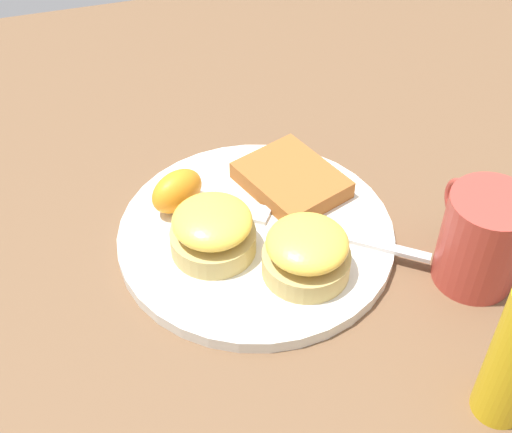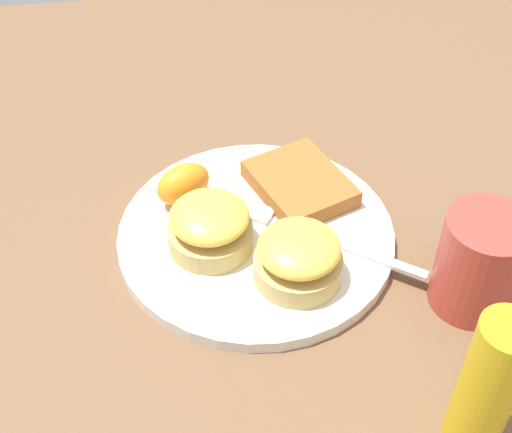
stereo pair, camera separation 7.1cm
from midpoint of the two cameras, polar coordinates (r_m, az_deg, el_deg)
The scene contains 8 objects.
ground_plane at distance 0.73m, azimuth -2.77°, elevation -2.04°, with size 1.10×1.10×0.00m, color brown.
plate at distance 0.73m, azimuth -2.79°, elevation -1.66°, with size 0.28×0.28×0.01m, color silver.
sandwich_benedict_left at distance 0.69m, azimuth -6.43°, elevation -1.27°, with size 0.08×0.08×0.05m.
sandwich_benedict_right at distance 0.67m, azimuth 1.05°, elevation -3.07°, with size 0.08×0.08×0.05m.
hashbrown_patty at distance 0.76m, azimuth 0.19°, elevation 2.81°, with size 0.11×0.09×0.02m, color #9E5C28.
orange_wedge at distance 0.74m, azimuth -9.07°, elevation 1.90°, with size 0.06×0.04×0.04m, color orange.
fork at distance 0.72m, azimuth 1.52°, elevation -1.10°, with size 0.14×0.18×0.00m.
cup at distance 0.69m, azimuth 14.80°, elevation -1.88°, with size 0.11×0.08×0.10m.
Camera 1 is at (-0.49, 0.14, 0.53)m, focal length 50.00 mm.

